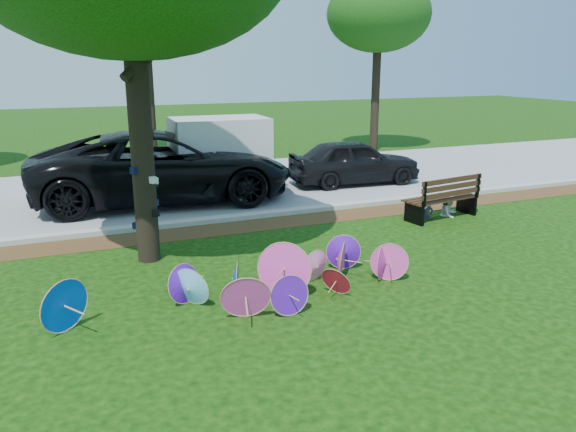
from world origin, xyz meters
name	(u,v)px	position (x,y,z in m)	size (l,w,h in m)	color
ground	(306,300)	(0.00, 0.00, 0.00)	(90.00, 90.00, 0.00)	black
mulch_strip	(229,228)	(0.00, 4.50, 0.01)	(90.00, 1.00, 0.01)	#472D16
curb	(221,219)	(0.00, 5.20, 0.06)	(90.00, 0.30, 0.12)	#B7B5AD
street	(185,188)	(0.00, 9.35, 0.01)	(90.00, 8.00, 0.01)	gray
parasol_pile	(270,276)	(-0.49, 0.37, 0.37)	(6.29, 1.81, 0.96)	#F343B4
black_van	(164,167)	(-0.88, 7.83, 1.00)	(3.31, 7.19, 2.00)	black
dark_pickup	(354,162)	(5.24, 7.89, 0.73)	(1.71, 4.26, 1.45)	black
cargo_trailer	(220,151)	(0.92, 8.36, 1.28)	(2.79, 1.76, 2.55)	silver
park_bench	(440,197)	(5.26, 3.41, 0.54)	(2.09, 0.79, 1.09)	black
person_left	(428,199)	(4.91, 3.46, 0.52)	(0.38, 0.25, 1.04)	#3A4150
person_right	(450,194)	(5.61, 3.46, 0.58)	(0.56, 0.44, 1.16)	silver
bg_trees	(148,9)	(0.09, 15.03, 5.77)	(23.25, 7.06, 7.40)	black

